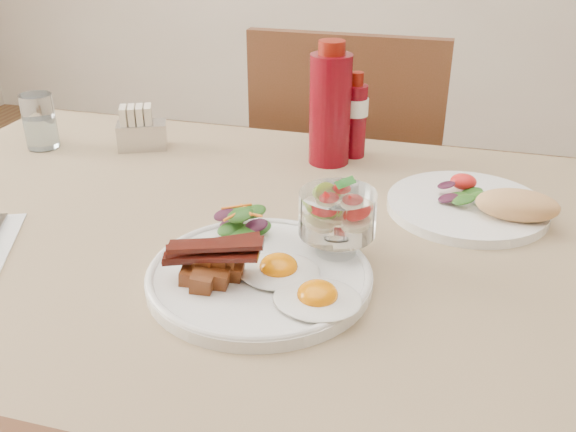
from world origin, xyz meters
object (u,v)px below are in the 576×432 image
Objects in this scene: ketchup_bottle at (330,107)px; chair_far at (349,193)px; sugar_caddy at (140,131)px; water_glass at (40,125)px; fruit_cup at (337,214)px; main_plate at (260,277)px; hot_sauce_bottle at (356,117)px; table at (269,292)px; second_plate at (479,205)px.

chair_far is at bearing 93.17° from ketchup_bottle.
water_glass is (-0.18, -0.04, 0.01)m from sugar_caddy.
fruit_cup is 0.54m from sugar_caddy.
main_plate is 0.13m from fruit_cup.
chair_far is at bearing 98.44° from fruit_cup.
hot_sauce_bottle is at bearing 11.27° from water_glass.
water_glass is (-0.62, 0.26, -0.03)m from fruit_cup.
ketchup_bottle is at bearing 7.81° from water_glass.
water_glass is at bearing 147.91° from main_plate.
sugar_caddy is (-0.44, 0.31, -0.04)m from fruit_cup.
ketchup_bottle reaches higher than main_plate.
fruit_cup reaches higher than sugar_caddy.
sugar_caddy is at bearing 140.51° from table.
ketchup_bottle is at bearing 151.07° from second_plate.
second_plate is 2.43× the size of water_glass.
sugar_caddy is 1.00× the size of water_glass.
hot_sauce_bottle is 1.51× the size of water_glass.
water_glass reaches higher than sugar_caddy.
chair_far is at bearing 91.67° from main_plate.
chair_far reaches higher than water_glass.
ketchup_bottle reaches higher than sugar_caddy.
ketchup_bottle is at bearing -86.83° from chair_far.
ketchup_bottle is at bearing 90.36° from main_plate.
water_glass is (-0.54, -0.07, -0.06)m from ketchup_bottle.
chair_far is 0.63m from second_plate.
water_glass is at bearing 174.92° from second_plate.
fruit_cup is at bearing -83.20° from hot_sauce_bottle.
hot_sauce_bottle reaches higher than main_plate.
second_plate is at bearing 45.90° from main_plate.
sugar_caddy is at bearing -175.32° from ketchup_bottle.
main_plate is 2.74× the size of sugar_caddy.
main_plate is 2.81× the size of fruit_cup.
main_plate is at bearing -89.64° from ketchup_bottle.
table is 0.45m from sugar_caddy.
table is 6.19× the size of ketchup_bottle.
fruit_cup is 0.35m from ketchup_bottle.
water_glass is at bearing 169.35° from sugar_caddy.
second_plate is 0.31m from ketchup_bottle.
main_plate is 1.81× the size of hot_sauce_bottle.
water_glass is (-0.52, -0.43, 0.27)m from chair_far.
fruit_cup is at bearing -59.66° from sugar_caddy.
sugar_caddy is at bearing 132.98° from main_plate.
ketchup_bottle is (-0.00, 0.41, 0.09)m from main_plate.
ketchup_bottle is 1.39× the size of hot_sauce_bottle.
water_glass is (-0.54, 0.34, 0.04)m from main_plate.
fruit_cup is at bearing -23.12° from water_glass.
chair_far is (0.00, 0.66, -0.14)m from table.
chair_far reaches higher than sugar_caddy.
water_glass is at bearing 156.88° from fruit_cup.
table is 13.01× the size of sugar_caddy.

